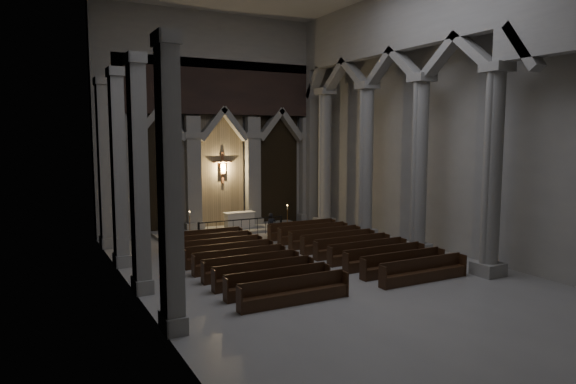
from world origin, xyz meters
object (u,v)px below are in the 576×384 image
at_px(worshipper, 271,226).
at_px(altar, 239,220).
at_px(altar_rail, 241,225).
at_px(pews, 299,256).
at_px(candle_stand_right, 287,224).
at_px(candle_stand_left, 190,231).

bearing_deg(worshipper, altar, 97.88).
xyz_separation_m(altar_rail, pews, (0.00, -6.37, -0.34)).
bearing_deg(candle_stand_right, altar, 142.26).
height_order(altar, pews, altar).
height_order(altar_rail, worshipper, worshipper).
bearing_deg(altar_rail, altar, 71.51).
relative_size(altar, worshipper, 1.29).
bearing_deg(candle_stand_right, pews, -113.36).
xyz_separation_m(candle_stand_right, pews, (-2.75, -6.36, -0.13)).
height_order(altar_rail, candle_stand_right, candle_stand_right).
distance_m(altar_rail, candle_stand_left, 2.71).
distance_m(altar_rail, worshipper, 1.77).
bearing_deg(candle_stand_left, candle_stand_right, -7.58).
bearing_deg(candle_stand_right, candle_stand_left, 172.42).
relative_size(candle_stand_right, worshipper, 1.13).
bearing_deg(altar_rail, worshipper, -51.14).
xyz_separation_m(pews, worshipper, (1.11, 5.00, 0.39)).
height_order(altar, candle_stand_right, candle_stand_right).
bearing_deg(pews, altar, 86.01).
bearing_deg(candle_stand_left, altar, 17.15).
relative_size(candle_stand_left, candle_stand_right, 0.94).
distance_m(altar, pews, 8.08).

